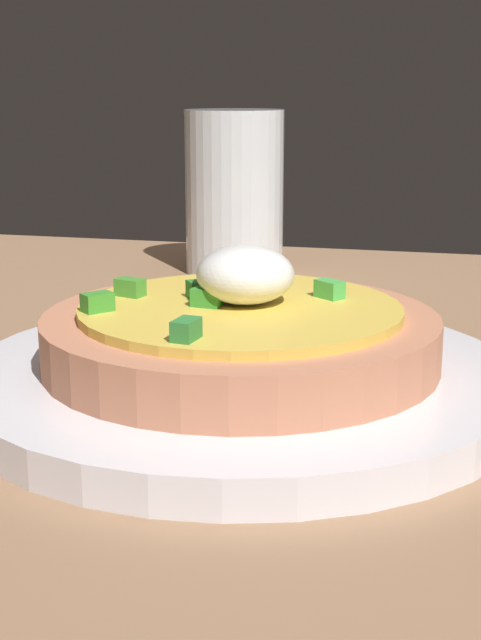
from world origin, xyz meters
The scene contains 4 objects.
dining_table centered at (0.00, 0.00, 1.60)cm, with size 129.40×69.89×3.20cm, color #956E4E.
plate centered at (-5.79, -3.74, 3.97)cm, with size 24.48×24.48×1.55cm, color white.
pizza centered at (-5.79, -3.72, 6.18)cm, with size 17.45×17.45×5.22cm.
cup_near centered at (-13.02, 23.41, 8.52)cm, with size 7.18×7.18×11.81cm.
Camera 1 is at (3.58, -41.32, 16.80)cm, focal length 51.24 mm.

